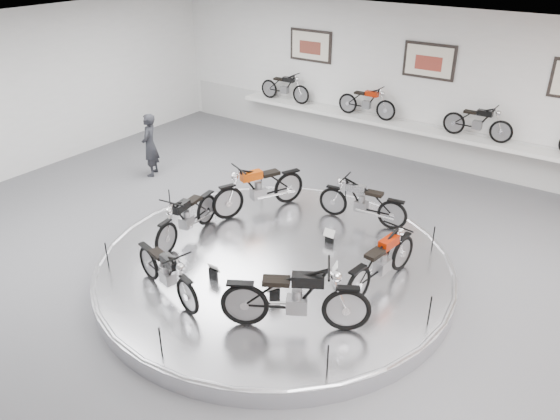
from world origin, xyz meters
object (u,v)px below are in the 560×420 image
Objects in this scene: bike_b at (362,201)px; bike_e at (166,271)px; bike_a at (382,260)px; bike_d at (187,216)px; bike_c at (259,187)px; visitor at (150,145)px; shelf at (417,129)px; bike_f at (295,297)px; display_platform at (275,267)px.

bike_b reaches higher than bike_e.
bike_a is 3.80m from bike_d.
visitor reaches higher than bike_c.
bike_c is 3.32m from bike_e.
bike_e is (1.02, -1.53, -0.03)m from bike_d.
bike_e is (-0.81, -8.25, -0.25)m from shelf.
bike_f is 1.18× the size of visitor.
shelf is 7.87m from bike_f.
display_platform is 3.50× the size of bike_c.
display_platform is at bearing 104.43° from bike_f.
bike_d is at bearing 131.58° from bike_f.
display_platform is 6.46m from shelf.
bike_c is at bearing 114.88° from bike_e.
shelf is 6.31m from bike_a.
bike_b is at bearing 85.24° from bike_e.
bike_d is 3.33m from bike_f.
bike_a is (1.90, -6.01, -0.21)m from shelf.
visitor reaches higher than bike_a.
shelf is 7.12× the size of bike_e.
bike_b is at bearing 128.03° from bike_d.
bike_b is 2.16m from bike_c.
bike_e is at bearing 34.32° from bike_c.
bike_b reaches higher than display_platform.
bike_c is 1.14× the size of visitor.
bike_a is 1.03× the size of visitor.
bike_d reaches higher than bike_b.
bike_c is 1.12× the size of bike_d.
bike_a reaches higher than bike_b.
bike_e reaches higher than display_platform.
bike_b is 3.50m from bike_d.
shelf is at bearing 69.48° from bike_f.
bike_a is 3.51m from bike_e.
bike_d is at bearing -105.23° from shelf.
display_platform is 3.92× the size of bike_d.
visitor is at bearing -4.26° from bike_b.
bike_b is 0.97× the size of bike_d.
bike_a reaches higher than display_platform.
bike_d is 1.02× the size of visitor.
bike_a is at bearing 53.95° from bike_e.
bike_a is 3.47m from bike_c.
shelf is 6.89m from visitor.
visitor is (-3.81, 0.50, -0.04)m from bike_c.
bike_f is (0.74, -3.55, 0.09)m from bike_b.
bike_c is at bearing -105.78° from shelf.
bike_d reaches higher than shelf.
bike_e is at bearing 25.61° from bike_d.
bike_d is 1.84m from bike_e.
display_platform is at bearing -90.00° from shelf.
bike_e is (-0.81, -1.85, 0.60)m from display_platform.
bike_f is at bearing 34.66° from visitor.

